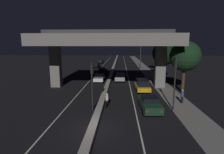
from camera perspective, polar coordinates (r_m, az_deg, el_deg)
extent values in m
plane|color=black|center=(14.71, -6.09, -16.53)|extent=(200.00, 200.00, 0.00)
cube|color=beige|center=(48.75, -4.02, 2.52)|extent=(0.12, 126.00, 0.00)
cube|color=beige|center=(48.43, 4.72, 2.46)|extent=(0.12, 126.00, 0.00)
cube|color=gray|center=(48.42, 0.33, 2.75)|extent=(0.66, 126.00, 0.43)
cube|color=slate|center=(41.99, 11.97, 1.17)|extent=(2.84, 126.00, 0.17)
cube|color=slate|center=(29.32, -17.88, 3.26)|extent=(1.50, 1.30, 6.52)
cube|color=slate|center=(28.09, 15.39, 3.09)|extent=(1.50, 1.30, 6.52)
cube|color=slate|center=(27.31, -1.65, 11.75)|extent=(20.37, 11.52, 1.55)
cube|color=#333335|center=(27.36, -1.67, 14.31)|extent=(20.37, 0.40, 0.90)
cylinder|color=black|center=(17.79, -6.51, -3.20)|extent=(0.14, 0.14, 4.98)
cube|color=black|center=(17.63, -6.54, 2.68)|extent=(0.30, 0.28, 0.95)
sphere|color=black|center=(17.74, -6.48, 3.70)|extent=(0.18, 0.18, 0.18)
sphere|color=black|center=(17.78, -6.46, 2.75)|extent=(0.18, 0.18, 0.18)
sphere|color=green|center=(17.82, -6.44, 1.80)|extent=(0.18, 0.18, 0.18)
cylinder|color=black|center=(18.27, 19.78, -2.34)|extent=(0.14, 0.14, 5.63)
cube|color=black|center=(18.12, 20.03, 4.41)|extent=(0.30, 0.28, 0.95)
sphere|color=black|center=(18.23, 19.95, 5.38)|extent=(0.18, 0.18, 0.18)
sphere|color=black|center=(18.26, 19.89, 4.46)|extent=(0.18, 0.18, 0.18)
sphere|color=green|center=(18.29, 19.83, 3.53)|extent=(0.18, 0.18, 0.18)
cylinder|color=#2D2D30|center=(48.92, 9.35, 7.49)|extent=(0.18, 0.18, 8.58)
cylinder|color=#2D2D30|center=(48.78, 8.16, 12.38)|extent=(2.24, 0.10, 0.10)
ellipsoid|color=#F2B759|center=(48.69, 6.81, 12.30)|extent=(0.56, 0.32, 0.24)
cube|color=black|center=(18.50, 12.18, -8.74)|extent=(1.96, 4.25, 0.73)
cube|color=black|center=(18.22, 12.32, -7.08)|extent=(1.62, 1.74, 0.45)
cylinder|color=black|center=(19.74, 8.85, -8.51)|extent=(0.23, 0.60, 0.59)
cylinder|color=black|center=(20.07, 13.74, -8.37)|extent=(0.23, 0.60, 0.59)
cylinder|color=black|center=(17.20, 10.25, -11.46)|extent=(0.23, 0.60, 0.59)
cylinder|color=black|center=(17.57, 15.87, -11.21)|extent=(0.23, 0.60, 0.59)
cube|color=red|center=(16.44, 11.59, -11.05)|extent=(0.18, 0.04, 0.11)
cube|color=red|center=(16.72, 15.79, -10.86)|extent=(0.18, 0.04, 0.11)
cube|color=gold|center=(26.01, 9.81, -3.25)|extent=(2.00, 4.11, 0.56)
cube|color=black|center=(25.95, 9.82, -1.73)|extent=(1.74, 2.97, 0.81)
cylinder|color=black|center=(27.23, 7.48, -3.18)|extent=(0.22, 0.61, 0.60)
cylinder|color=black|center=(27.50, 11.23, -3.15)|extent=(0.22, 0.61, 0.60)
cylinder|color=black|center=(24.67, 8.19, -4.63)|extent=(0.22, 0.61, 0.60)
cylinder|color=black|center=(24.96, 12.32, -4.58)|extent=(0.22, 0.61, 0.60)
cube|color=red|center=(23.96, 9.03, -4.34)|extent=(0.18, 0.04, 0.11)
cube|color=red|center=(24.18, 12.08, -4.30)|extent=(0.18, 0.04, 0.11)
cube|color=gray|center=(32.89, 2.71, -0.12)|extent=(1.92, 4.27, 0.66)
cube|color=black|center=(32.59, 2.71, 0.75)|extent=(1.62, 2.08, 0.43)
cylinder|color=black|center=(34.36, 1.38, -0.22)|extent=(0.23, 0.66, 0.66)
cylinder|color=black|center=(34.29, 4.24, -0.26)|extent=(0.23, 0.66, 0.66)
cylinder|color=black|center=(31.64, 1.05, -1.14)|extent=(0.23, 0.66, 0.66)
cylinder|color=black|center=(31.57, 4.15, -1.19)|extent=(0.23, 0.66, 0.66)
cube|color=red|center=(30.84, 1.40, -0.75)|extent=(0.18, 0.04, 0.11)
cube|color=red|center=(30.79, 3.68, -0.79)|extent=(0.18, 0.04, 0.11)
cube|color=silver|center=(32.29, -4.13, -0.43)|extent=(1.71, 4.07, 0.56)
cube|color=black|center=(32.30, -4.12, 0.53)|extent=(1.50, 1.63, 0.49)
cylinder|color=black|center=(30.94, -2.91, -1.42)|extent=(0.20, 0.64, 0.64)
cylinder|color=black|center=(31.16, -5.94, -1.38)|extent=(0.20, 0.64, 0.64)
cylinder|color=black|center=(33.56, -2.43, -0.49)|extent=(0.20, 0.64, 0.64)
cylinder|color=black|center=(33.76, -5.24, -0.46)|extent=(0.20, 0.64, 0.64)
cube|color=white|center=(34.24, -2.72, 0.06)|extent=(0.18, 0.03, 0.11)
cube|color=white|center=(34.38, -4.69, 0.08)|extent=(0.18, 0.03, 0.11)
cube|color=black|center=(41.44, -3.17, 2.03)|extent=(1.99, 4.49, 0.61)
cube|color=black|center=(41.46, -3.16, 2.85)|extent=(1.68, 1.83, 0.55)
cylinder|color=black|center=(39.93, -2.17, 1.28)|extent=(0.22, 0.67, 0.66)
cylinder|color=black|center=(40.19, -4.73, 1.31)|extent=(0.22, 0.67, 0.66)
cylinder|color=black|center=(42.80, -1.70, 1.90)|extent=(0.22, 0.67, 0.66)
cylinder|color=black|center=(43.04, -4.09, 1.92)|extent=(0.22, 0.67, 0.66)
cube|color=white|center=(43.55, -1.92, 2.33)|extent=(0.18, 0.04, 0.11)
cube|color=white|center=(43.72, -3.61, 2.34)|extent=(0.18, 0.04, 0.11)
cube|color=black|center=(53.09, -5.27, 3.83)|extent=(1.85, 4.49, 0.60)
cube|color=black|center=(53.02, -5.28, 4.53)|extent=(1.58, 2.71, 0.71)
cylinder|color=black|center=(51.55, -4.66, 3.32)|extent=(0.23, 0.68, 0.67)
cylinder|color=black|center=(51.86, -6.45, 3.33)|extent=(0.23, 0.68, 0.67)
cylinder|color=black|center=(54.42, -4.14, 3.69)|extent=(0.23, 0.68, 0.67)
cylinder|color=black|center=(54.70, -5.84, 3.70)|extent=(0.23, 0.68, 0.67)
cube|color=white|center=(55.18, -4.25, 4.00)|extent=(0.18, 0.04, 0.11)
cube|color=white|center=(55.38, -5.46, 4.01)|extent=(0.18, 0.04, 0.11)
cube|color=#141938|center=(65.49, -3.91, 5.07)|extent=(2.02, 4.43, 0.58)
cube|color=black|center=(65.66, -3.89, 5.57)|extent=(1.69, 2.16, 0.52)
cylinder|color=black|center=(63.97, -3.35, 4.69)|extent=(0.23, 0.65, 0.64)
cylinder|color=black|center=(64.27, -4.90, 4.69)|extent=(0.23, 0.65, 0.64)
cylinder|color=black|center=(66.79, -2.96, 4.93)|extent=(0.23, 0.65, 0.64)
cylinder|color=black|center=(67.08, -4.45, 4.94)|extent=(0.23, 0.65, 0.64)
cube|color=white|center=(67.55, -3.07, 5.17)|extent=(0.18, 0.04, 0.11)
cube|color=white|center=(67.75, -4.13, 5.17)|extent=(0.18, 0.04, 0.11)
cylinder|color=black|center=(20.06, -1.37, -8.06)|extent=(0.12, 0.60, 0.59)
cylinder|color=black|center=(18.90, -1.93, -9.24)|extent=(0.14, 0.60, 0.59)
cube|color=black|center=(19.41, -1.65, -8.02)|extent=(0.31, 0.96, 0.32)
cylinder|color=beige|center=(19.28, -1.65, -6.79)|extent=(0.34, 0.34, 0.55)
sphere|color=silver|center=(19.17, -1.66, -5.67)|extent=(0.24, 0.24, 0.24)
cube|color=red|center=(18.78, -1.96, -8.66)|extent=(0.08, 0.04, 0.08)
cylinder|color=black|center=(21.43, 21.87, -6.92)|extent=(0.27, 0.27, 0.75)
cylinder|color=navy|center=(21.24, 22.00, -5.15)|extent=(0.31, 0.31, 0.63)
sphere|color=tan|center=(21.14, 22.07, -4.07)|extent=(0.20, 0.20, 0.20)
cylinder|color=#38281C|center=(26.58, 22.25, -0.92)|extent=(0.41, 0.41, 3.58)
sphere|color=black|center=(26.17, 22.75, 6.28)|extent=(4.15, 4.15, 4.15)
cylinder|color=#2D2116|center=(36.13, 16.48, 2.03)|extent=(0.47, 0.47, 3.33)
sphere|color=black|center=(35.81, 16.76, 7.44)|extent=(4.67, 4.67, 4.67)
cylinder|color=#38281C|center=(47.57, 14.66, 4.40)|extent=(0.48, 0.48, 3.94)
sphere|color=black|center=(47.36, 14.83, 8.14)|extent=(3.03, 3.03, 3.03)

